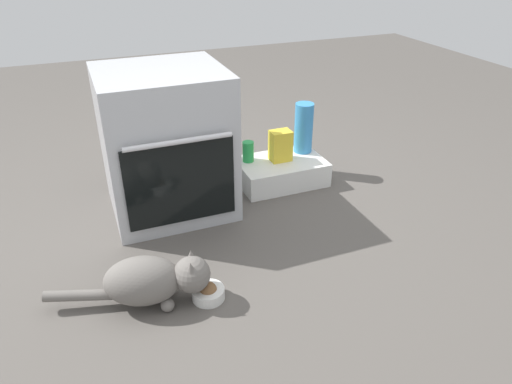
% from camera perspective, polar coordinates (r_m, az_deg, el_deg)
% --- Properties ---
extents(ground, '(8.00, 8.00, 0.00)m').
position_cam_1_polar(ground, '(2.28, -6.12, -6.55)').
color(ground, '#56514C').
extents(oven, '(0.61, 0.62, 0.75)m').
position_cam_1_polar(oven, '(2.45, -10.82, 5.85)').
color(oven, '#B7BABF').
rests_on(oven, ground).
extents(pantry_cabinet, '(0.50, 0.33, 0.14)m').
position_cam_1_polar(pantry_cabinet, '(2.79, 3.02, 2.51)').
color(pantry_cabinet, white).
rests_on(pantry_cabinet, ground).
extents(food_bowl, '(0.13, 0.13, 0.08)m').
position_cam_1_polar(food_bowl, '(1.98, -5.80, -12.01)').
color(food_bowl, white).
rests_on(food_bowl, ground).
extents(cat, '(0.64, 0.27, 0.22)m').
position_cam_1_polar(cat, '(1.94, -12.46, -10.34)').
color(cat, slate).
rests_on(cat, ground).
extents(snack_bag, '(0.12, 0.09, 0.18)m').
position_cam_1_polar(snack_bag, '(2.74, 2.98, 5.62)').
color(snack_bag, yellow).
rests_on(snack_bag, pantry_cabinet).
extents(water_bottle, '(0.11, 0.11, 0.30)m').
position_cam_1_polar(water_bottle, '(2.84, 5.79, 7.73)').
color(water_bottle, '#388CD1').
rests_on(water_bottle, pantry_cabinet).
extents(soda_can, '(0.07, 0.07, 0.12)m').
position_cam_1_polar(soda_can, '(2.73, -0.96, 4.91)').
color(soda_can, green).
rests_on(soda_can, pantry_cabinet).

